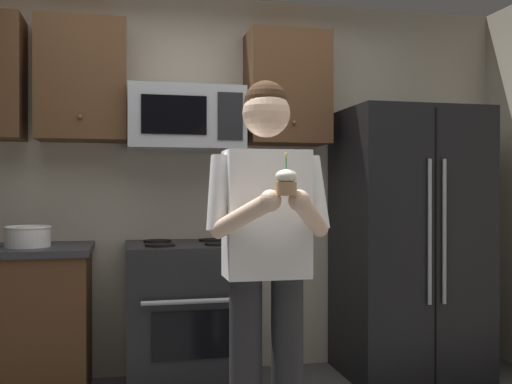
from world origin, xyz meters
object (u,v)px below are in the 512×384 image
Objects in this scene: person at (267,248)px; microwave at (186,119)px; oven_range at (188,316)px; refrigerator at (408,242)px; bowl_large_white at (28,236)px; cupcake at (286,182)px.

microwave is at bearing 101.35° from person.
person is at bearing -77.46° from oven_range.
microwave reaches higher than oven_range.
microwave is 0.41× the size of refrigerator.
refrigerator is at bearing -0.33° from bowl_large_white.
oven_range is at bearing 99.72° from cupcake.
refrigerator is 6.68× the size of bowl_large_white.
person is (1.19, -1.08, 0.01)m from bowl_large_white.
bowl_large_white is at bearing 179.67° from refrigerator.
refrigerator is at bearing -1.50° from oven_range.
refrigerator reaches higher than bowl_large_white.
refrigerator is (1.50, -0.04, 0.44)m from oven_range.
microwave is 0.42× the size of person.
bowl_large_white is 0.15× the size of person.
microwave reaches higher than person.
person reaches higher than bowl_large_white.
person reaches higher than cupcake.
oven_range is 1.26× the size of microwave.
microwave is 1.72m from refrigerator.
microwave is at bearing 98.99° from cupcake.
refrigerator reaches higher than person.
person is (-1.25, -1.07, 0.10)m from refrigerator.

